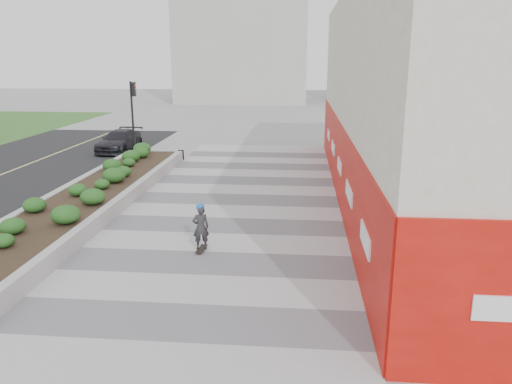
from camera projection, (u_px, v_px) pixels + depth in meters
ground at (196, 293)px, 12.02m from camera, size 160.00×160.00×0.00m
walkway at (217, 247)px, 14.91m from camera, size 8.00×36.00×0.01m
building at (421, 99)px, 19.03m from camera, size 6.04×24.08×8.00m
planter at (92, 194)px, 19.12m from camera, size 3.00×18.00×0.90m
traffic_signal_near at (133, 107)px, 28.76m from camera, size 0.33×0.28×4.20m
distant_bldg_north_l at (244, 21)px, 62.76m from camera, size 16.00×12.00×20.00m
distant_bldg_north_r at (399, 7)px, 65.34m from camera, size 14.00×10.00×24.00m
manhole_cover at (233, 248)px, 14.86m from camera, size 0.44×0.44×0.01m
skateboarder at (201, 227)px, 14.43m from camera, size 0.55×0.73×1.46m
car_dark at (119, 141)px, 30.21m from camera, size 1.92×4.38×1.25m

